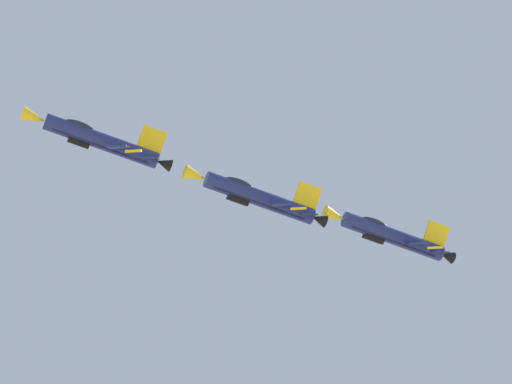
{
  "coord_description": "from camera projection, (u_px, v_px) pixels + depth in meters",
  "views": [
    {
      "loc": [
        -0.61,
        -7.81,
        1.65
      ],
      "look_at": [
        16.79,
        48.9,
        79.85
      ],
      "focal_mm": 65.16,
      "sensor_mm": 36.0,
      "label": 1
    }
  ],
  "objects": [
    {
      "name": "fighter_jet_lead",
      "position": [
        99.0,
        140.0,
        94.7
      ],
      "size": [
        15.96,
        6.93,
        8.04
      ],
      "rotation": [
        0.0,
        -0.91,
        1.7
      ],
      "color": "navy"
    },
    {
      "name": "fighter_jet_left_wing",
      "position": [
        257.0,
        197.0,
        95.49
      ],
      "size": [
        15.96,
        7.22,
        7.81
      ],
      "rotation": [
        0.0,
        -0.87,
        1.7
      ],
      "color": "navy"
    },
    {
      "name": "fighter_jet_right_wing",
      "position": [
        391.0,
        236.0,
        100.94
      ],
      "size": [
        15.96,
        7.25,
        7.78
      ],
      "rotation": [
        0.0,
        -0.87,
        1.7
      ],
      "color": "navy"
    }
  ]
}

